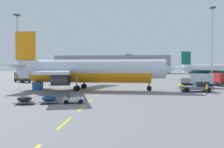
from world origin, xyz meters
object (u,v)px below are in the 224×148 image
(airliner_foreground, at_px, (87,71))
(catering_truck, at_px, (22,77))
(baggage_train, at_px, (49,99))
(uld_cargo_container, at_px, (38,86))
(apron_light_mast_near, at_px, (17,39))
(pushback_tug, at_px, (197,87))
(apron_light_mast_far, at_px, (212,35))
(fuel_service_truck, at_px, (217,79))
(airliner_mid_left, at_px, (213,69))
(ground_power_truck, at_px, (198,80))
(ground_crew_worker, at_px, (207,88))

(airliner_foreground, bearing_deg, catering_truck, 139.44)
(baggage_train, relative_size, uld_cargo_container, 5.14)
(uld_cargo_container, distance_m, apron_light_mast_near, 42.07)
(pushback_tug, bearing_deg, apron_light_mast_far, 65.79)
(fuel_service_truck, xyz_separation_m, baggage_train, (-32.68, -29.60, -1.12))
(airliner_mid_left, xyz_separation_m, baggage_train, (-48.53, -73.04, -3.28))
(airliner_foreground, distance_m, baggage_train, 17.09)
(airliner_mid_left, height_order, catering_truck, airliner_mid_left)
(airliner_foreground, relative_size, apron_light_mast_far, 1.30)
(fuel_service_truck, xyz_separation_m, uld_cargo_container, (-41.08, -13.70, -0.85))
(ground_power_truck, bearing_deg, uld_cargo_container, -167.29)
(airliner_foreground, bearing_deg, ground_crew_worker, -11.66)
(airliner_mid_left, relative_size, catering_truck, 4.83)
(catering_truck, relative_size, baggage_train, 0.79)
(airliner_foreground, distance_m, ground_power_truck, 25.44)
(apron_light_mast_near, bearing_deg, baggage_train, -58.28)
(baggage_train, height_order, ground_crew_worker, ground_crew_worker)
(pushback_tug, xyz_separation_m, uld_cargo_container, (-31.49, 0.55, -0.10))
(catering_truck, height_order, uld_cargo_container, catering_truck)
(catering_truck, relative_size, apron_light_mast_near, 0.29)
(apron_light_mast_far, bearing_deg, pushback_tug, -114.21)
(baggage_train, distance_m, uld_cargo_container, 17.98)
(baggage_train, bearing_deg, apron_light_mast_far, 53.39)
(apron_light_mast_near, bearing_deg, uld_cargo_container, -56.53)
(ground_power_truck, xyz_separation_m, apron_light_mast_near, (-56.30, 25.28, 13.31))
(airliner_foreground, distance_m, fuel_service_truck, 33.65)
(pushback_tug, bearing_deg, catering_truck, 154.06)
(baggage_train, bearing_deg, airliner_foreground, 84.14)
(fuel_service_truck, bearing_deg, apron_light_mast_far, 71.99)
(airliner_mid_left, distance_m, uld_cargo_container, 80.72)
(airliner_mid_left, distance_m, baggage_train, 87.76)
(ground_power_truck, height_order, uld_cargo_container, ground_power_truck)
(ground_power_truck, bearing_deg, fuel_service_truck, 41.84)
(fuel_service_truck, bearing_deg, pushback_tug, -123.94)
(pushback_tug, height_order, apron_light_mast_far, apron_light_mast_far)
(fuel_service_truck, relative_size, ground_crew_worker, 4.33)
(baggage_train, bearing_deg, ground_power_truck, 42.25)
(baggage_train, bearing_deg, catering_truck, 121.27)
(ground_crew_worker, height_order, apron_light_mast_far, apron_light_mast_far)
(fuel_service_truck, xyz_separation_m, apron_light_mast_near, (-62.93, 19.35, 13.31))
(uld_cargo_container, bearing_deg, pushback_tug, -1.00)
(baggage_train, bearing_deg, pushback_tug, 33.61)
(pushback_tug, height_order, ground_crew_worker, pushback_tug)
(airliner_mid_left, bearing_deg, ground_power_truck, -114.48)
(airliner_foreground, relative_size, airliner_mid_left, 1.04)
(pushback_tug, xyz_separation_m, fuel_service_truck, (9.59, 14.25, 0.74))
(catering_truck, bearing_deg, uld_cargo_container, -56.38)
(airliner_foreground, xyz_separation_m, catering_truck, (-24.63, 21.08, -2.30))
(ground_crew_worker, relative_size, uld_cargo_container, 1.00)
(catering_truck, bearing_deg, airliner_foreground, -40.56)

